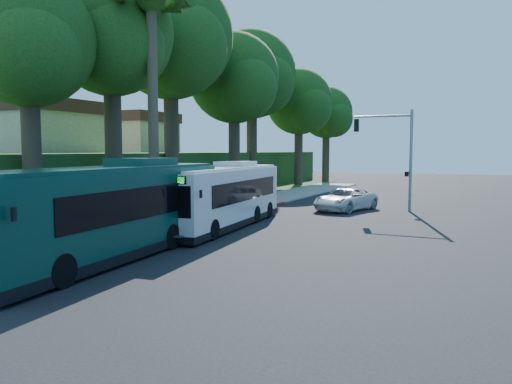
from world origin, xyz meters
The scene contains 19 objects.
ground centered at (0.00, 0.00, 0.00)m, with size 140.00×140.00×0.00m, color black.
sidewalk centered at (-7.30, 0.00, 0.06)m, with size 4.50×70.00×0.12m, color gray.
red_curb centered at (-5.00, -4.00, 0.07)m, with size 0.25×30.00×0.13m, color maroon.
grass_verge centered at (-13.00, 5.00, 0.03)m, with size 8.00×70.00×0.06m, color #234719.
bus_shelter centered at (-7.26, -2.86, 1.81)m, with size 3.20×1.51×2.55m.
stop_sign_pole centered at (-5.40, -5.00, 2.08)m, with size 0.35×0.06×3.17m.
traffic_signal_pole centered at (3.78, 10.00, 4.42)m, with size 4.10×0.30×7.00m.
palm_tree centered at (-8.20, -1.50, 12.38)m, with size 4.20×4.20×14.40m.
hillside_backdrop centered at (-26.30, 15.10, 2.44)m, with size 24.00×60.00×8.80m.
tree_0 centered at (-12.40, -0.02, 11.20)m, with size 8.40×8.00×15.70m.
tree_1 centered at (-13.37, 7.98, 12.73)m, with size 10.50×10.00×18.26m.
tree_2 centered at (-11.89, 15.98, 10.48)m, with size 8.82×8.40×15.12m.
tree_3 centered at (-13.88, 23.98, 11.98)m, with size 10.08×9.60×17.28m.
tree_4 centered at (-11.40, 31.98, 9.73)m, with size 8.40×8.00×14.14m.
tree_5 centered at (-10.41, 39.99, 8.96)m, with size 7.35×7.00×12.86m.
tree_6 centered at (-12.91, -6.01, 9.71)m, with size 7.56×7.20×13.74m.
white_bus centered at (-3.53, -1.55, 1.75)m, with size 3.72×12.22×3.58m.
teal_bus centered at (-3.61, -10.33, 1.90)m, with size 3.77×13.23×3.89m.
pickup centered at (0.60, 8.81, 0.77)m, with size 2.57×5.57×1.55m, color silver.
Camera 1 is at (9.70, -25.54, 4.21)m, focal length 35.00 mm.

